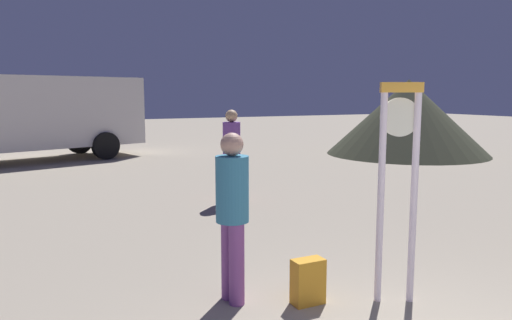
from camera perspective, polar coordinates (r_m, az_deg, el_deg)
The scene contains 6 objects.
standing_clock at distance 5.09m, azimuth 16.37°, elevation -1.29°, with size 0.41×0.26×2.25m.
person_near_clock at distance 4.95m, azimuth -2.80°, elevation -5.76°, with size 0.34×0.34×1.76m.
backpack at distance 5.15m, azimuth 6.08°, elevation -14.03°, with size 0.33×0.22×0.47m.
person_distant at distance 9.70m, azimuth -2.88°, elevation 1.14°, with size 0.35×0.35×1.83m.
box_truck_near at distance 17.03m, azimuth -24.74°, elevation 4.93°, with size 7.55×4.17×2.70m.
dome_tent at distance 18.15m, azimuth 17.38°, elevation 4.83°, with size 5.65×5.65×2.66m.
Camera 1 is at (-2.77, -1.90, 2.14)m, focal length 34.05 mm.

